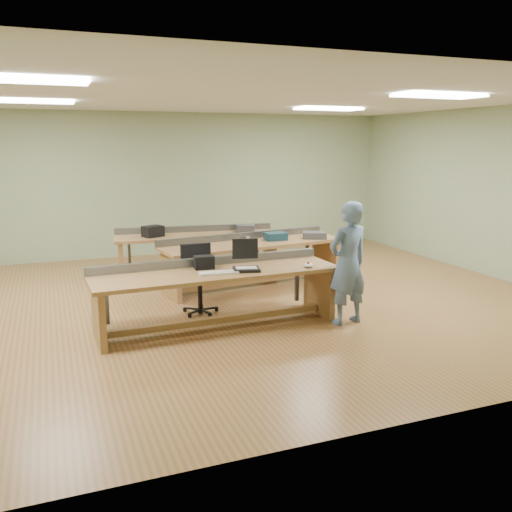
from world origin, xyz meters
name	(u,v)px	position (x,y,z in m)	size (l,w,h in m)	color
floor	(225,302)	(0.00, 0.00, 0.00)	(10.00, 10.00, 0.00)	#9A5E3A
ceiling	(222,97)	(0.00, 0.00, 3.00)	(10.00, 10.00, 0.00)	silver
wall_back	(166,184)	(0.00, 4.00, 1.50)	(10.00, 0.04, 3.00)	gray
wall_front	(379,256)	(0.00, -4.00, 1.50)	(10.00, 0.04, 3.00)	gray
wall_right	(491,192)	(5.00, 0.00, 1.50)	(0.04, 8.00, 3.00)	gray
fluor_panels	(222,99)	(0.00, 0.00, 2.97)	(6.20, 3.50, 0.03)	white
workbench_front	(217,285)	(-0.42, -0.99, 0.56)	(3.23, 0.97, 0.86)	olive
workbench_mid	(253,253)	(0.75, 0.77, 0.56)	(3.22, 1.25, 0.86)	olive
workbench_back	(197,245)	(0.08, 1.87, 0.56)	(2.97, 1.12, 0.86)	olive
person	(348,263)	(1.23, -1.48, 0.82)	(0.60, 0.39, 1.64)	slate
laptop_base	(246,269)	(-0.06, -1.13, 0.77)	(0.34, 0.27, 0.04)	black
laptop_screen	(245,249)	(-0.03, -1.00, 1.01)	(0.34, 0.02, 0.26)	black
keyboard	(219,273)	(-0.45, -1.17, 0.76)	(0.49, 0.16, 0.03)	beige
trackball_mouse	(309,265)	(0.78, -1.24, 0.78)	(0.12, 0.14, 0.06)	white
camera_bag	(204,262)	(-0.54, -0.83, 0.84)	(0.25, 0.16, 0.17)	black
task_chair	(199,288)	(-0.48, -0.32, 0.35)	(0.53, 0.53, 0.96)	black
parts_bin_teal	(276,236)	(1.19, 0.83, 0.81)	(0.35, 0.26, 0.12)	#133140
parts_bin_grey	(315,235)	(1.87, 0.72, 0.81)	(0.40, 0.26, 0.11)	#363638
mug	(244,240)	(0.57, 0.73, 0.80)	(0.12, 0.12, 0.10)	#363638
drinks_can	(248,240)	(0.61, 0.64, 0.81)	(0.06, 0.06, 0.12)	silver
storage_box_back	(153,231)	(-0.71, 1.89, 0.85)	(0.34, 0.24, 0.19)	black
tray_back	(246,228)	(1.00, 1.82, 0.82)	(0.33, 0.24, 0.13)	#363638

